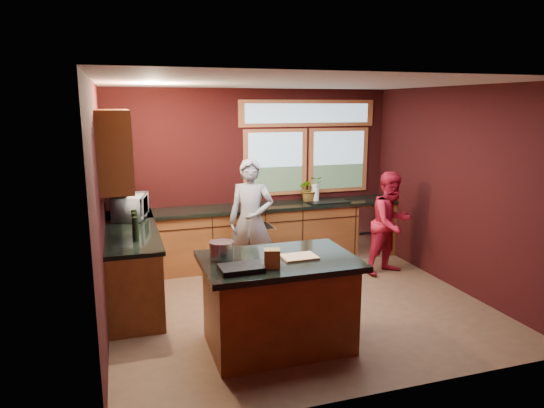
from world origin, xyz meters
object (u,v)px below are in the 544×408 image
island (279,302)px  stock_pot (222,250)px  person_grey (251,221)px  person_red (391,223)px  cutting_board (299,257)px

island → stock_pot: bearing=164.7°
person_grey → person_red: size_ratio=1.14×
island → stock_pot: size_ratio=6.46×
person_grey → stock_pot: bearing=-89.0°
person_red → person_grey: bearing=155.2°
cutting_board → stock_pot: (-0.75, 0.20, 0.08)m
person_grey → cutting_board: size_ratio=4.95×
stock_pot → cutting_board: bearing=-14.9°
person_grey → stock_pot: person_grey is taller
person_red → cutting_board: person_red is taller
island → person_red: (2.27, 1.60, 0.28)m
person_red → stock_pot: bearing=-168.1°
island → cutting_board: bearing=-14.0°
person_grey → stock_pot: (-0.79, -1.79, 0.17)m
island → person_grey: 1.99m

